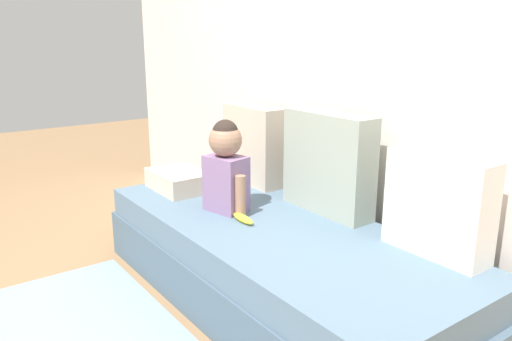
{
  "coord_description": "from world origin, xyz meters",
  "views": [
    {
      "loc": [
        1.9,
        -1.5,
        1.38
      ],
      "look_at": [
        -0.17,
        0.0,
        0.68
      ],
      "focal_mm": 35.49,
      "sensor_mm": 36.0,
      "label": 1
    }
  ],
  "objects_px": {
    "toddler": "(226,165)",
    "banana": "(243,219)",
    "couch": "(275,264)",
    "folded_blanket": "(179,180)",
    "throw_pillow_center": "(328,163)",
    "throw_pillow_right": "(438,205)",
    "throw_pillow_left": "(253,145)"
  },
  "relations": [
    {
      "from": "throw_pillow_right",
      "to": "folded_blanket",
      "type": "bearing_deg",
      "value": -162.68
    },
    {
      "from": "throw_pillow_left",
      "to": "throw_pillow_center",
      "type": "xyz_separation_m",
      "value": [
        0.69,
        0.0,
        0.02
      ]
    },
    {
      "from": "throw_pillow_left",
      "to": "toddler",
      "type": "bearing_deg",
      "value": -51.06
    },
    {
      "from": "throw_pillow_center",
      "to": "throw_pillow_right",
      "type": "distance_m",
      "value": 0.69
    },
    {
      "from": "couch",
      "to": "throw_pillow_center",
      "type": "bearing_deg",
      "value": 90.0
    },
    {
      "from": "couch",
      "to": "folded_blanket",
      "type": "height_order",
      "value": "folded_blanket"
    },
    {
      "from": "throw_pillow_left",
      "to": "folded_blanket",
      "type": "bearing_deg",
      "value": -106.57
    },
    {
      "from": "throw_pillow_right",
      "to": "toddler",
      "type": "distance_m",
      "value": 1.11
    },
    {
      "from": "banana",
      "to": "folded_blanket",
      "type": "distance_m",
      "value": 0.7
    },
    {
      "from": "banana",
      "to": "folded_blanket",
      "type": "bearing_deg",
      "value": -179.85
    },
    {
      "from": "throw_pillow_right",
      "to": "throw_pillow_left",
      "type": "bearing_deg",
      "value": 180.0
    },
    {
      "from": "toddler",
      "to": "banana",
      "type": "height_order",
      "value": "toddler"
    },
    {
      "from": "banana",
      "to": "folded_blanket",
      "type": "xyz_separation_m",
      "value": [
        -0.7,
        -0.0,
        0.04
      ]
    },
    {
      "from": "banana",
      "to": "folded_blanket",
      "type": "height_order",
      "value": "folded_blanket"
    },
    {
      "from": "couch",
      "to": "throw_pillow_center",
      "type": "distance_m",
      "value": 0.61
    },
    {
      "from": "throw_pillow_right",
      "to": "toddler",
      "type": "relative_size",
      "value": 0.92
    },
    {
      "from": "couch",
      "to": "throw_pillow_left",
      "type": "bearing_deg",
      "value": 152.49
    },
    {
      "from": "toddler",
      "to": "banana",
      "type": "relative_size",
      "value": 2.97
    },
    {
      "from": "throw_pillow_center",
      "to": "toddler",
      "type": "height_order",
      "value": "throw_pillow_center"
    },
    {
      "from": "couch",
      "to": "banana",
      "type": "xyz_separation_m",
      "value": [
        -0.13,
        -0.11,
        0.24
      ]
    },
    {
      "from": "toddler",
      "to": "banana",
      "type": "distance_m",
      "value": 0.32
    },
    {
      "from": "throw_pillow_center",
      "to": "couch",
      "type": "bearing_deg",
      "value": -90.0
    },
    {
      "from": "toddler",
      "to": "folded_blanket",
      "type": "xyz_separation_m",
      "value": [
        -0.49,
        -0.03,
        -0.2
      ]
    },
    {
      "from": "throw_pillow_center",
      "to": "banana",
      "type": "relative_size",
      "value": 3.28
    },
    {
      "from": "banana",
      "to": "folded_blanket",
      "type": "relative_size",
      "value": 0.42
    },
    {
      "from": "folded_blanket",
      "to": "banana",
      "type": "bearing_deg",
      "value": 0.15
    },
    {
      "from": "throw_pillow_left",
      "to": "folded_blanket",
      "type": "relative_size",
      "value": 1.25
    },
    {
      "from": "throw_pillow_left",
      "to": "throw_pillow_right",
      "type": "xyz_separation_m",
      "value": [
        1.37,
        0.0,
        -0.03
      ]
    },
    {
      "from": "couch",
      "to": "throw_pillow_left",
      "type": "height_order",
      "value": "throw_pillow_left"
    },
    {
      "from": "couch",
      "to": "throw_pillow_left",
      "type": "xyz_separation_m",
      "value": [
        -0.69,
        0.36,
        0.47
      ]
    },
    {
      "from": "throw_pillow_left",
      "to": "throw_pillow_right",
      "type": "relative_size",
      "value": 1.08
    },
    {
      "from": "couch",
      "to": "throw_pillow_center",
      "type": "height_order",
      "value": "throw_pillow_center"
    }
  ]
}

